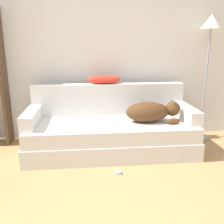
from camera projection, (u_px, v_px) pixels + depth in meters
wall_back at (95, 42)px, 3.41m from camera, size 8.02×0.06×2.70m
couch at (111, 137)px, 3.15m from camera, size 2.07×0.85×0.40m
couch_backrest at (109, 99)px, 3.38m from camera, size 2.03×0.15×0.42m
couch_arm_left at (31, 117)px, 2.98m from camera, size 0.15×0.66×0.17m
couch_arm_right at (186, 113)px, 3.16m from camera, size 0.15×0.66×0.17m
dog at (152, 112)px, 3.06m from camera, size 0.68×0.31×0.27m
laptop at (106, 121)px, 3.07m from camera, size 0.37×0.26×0.02m
throw_pillow at (104, 79)px, 3.32m from camera, size 0.45×0.16×0.11m
floor_lamp at (210, 38)px, 3.28m from camera, size 0.27×0.27×1.70m
power_adapter at (118, 172)px, 2.64m from camera, size 0.06×0.06×0.03m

